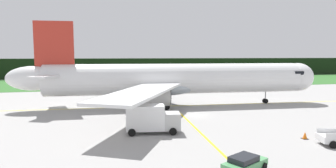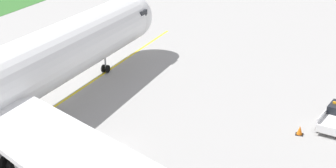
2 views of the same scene
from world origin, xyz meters
name	(u,v)px [view 2 (image 2 of 2)]	position (x,y,z in m)	size (l,w,h in m)	color
ground	(102,152)	(0.00, 0.00, 0.00)	(320.00, 320.00, 0.00)	#9A9896
taxiway_centerline_main	(6,139)	(-0.54, 8.70, 0.00)	(74.16, 0.30, 0.01)	yellow
apron_cone	(300,130)	(8.30, -14.85, 0.40)	(0.66, 0.66, 0.82)	black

